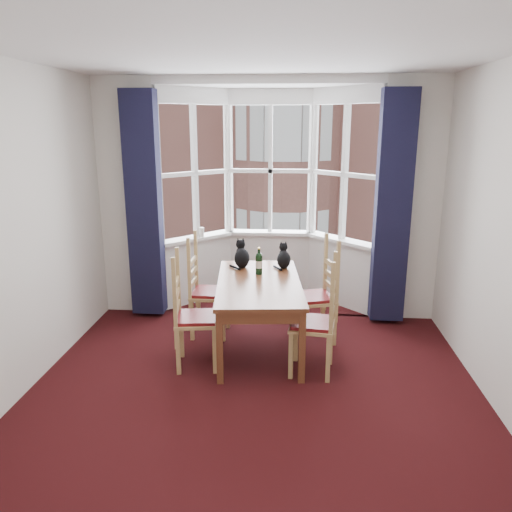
# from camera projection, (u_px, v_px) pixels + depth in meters

# --- Properties ---
(floor) EXTENTS (4.50, 4.50, 0.00)m
(floor) POSITION_uv_depth(u_px,v_px,m) (251.00, 414.00, 4.05)
(floor) COLOR black
(floor) RESTS_ON ground
(ceiling) EXTENTS (4.50, 4.50, 0.00)m
(ceiling) POSITION_uv_depth(u_px,v_px,m) (250.00, 44.00, 3.32)
(ceiling) COLOR white
(ceiling) RESTS_ON floor
(wall_near) EXTENTS (4.00, 0.00, 4.00)m
(wall_near) POSITION_uv_depth(u_px,v_px,m) (186.00, 427.00, 1.52)
(wall_near) COLOR silver
(wall_near) RESTS_ON floor
(wall_back_pier_left) EXTENTS (0.70, 0.12, 2.80)m
(wall_back_pier_left) POSITION_uv_depth(u_px,v_px,m) (130.00, 199.00, 5.97)
(wall_back_pier_left) COLOR silver
(wall_back_pier_left) RESTS_ON floor
(wall_back_pier_right) EXTENTS (0.70, 0.12, 2.80)m
(wall_back_pier_right) POSITION_uv_depth(u_px,v_px,m) (410.00, 202.00, 5.73)
(wall_back_pier_right) COLOR silver
(wall_back_pier_right) RESTS_ON floor
(bay_window) EXTENTS (2.76, 0.94, 2.80)m
(bay_window) POSITION_uv_depth(u_px,v_px,m) (269.00, 195.00, 6.34)
(bay_window) COLOR white
(bay_window) RESTS_ON floor
(curtain_left) EXTENTS (0.38, 0.22, 2.60)m
(curtain_left) POSITION_uv_depth(u_px,v_px,m) (144.00, 206.00, 5.80)
(curtain_left) COLOR black
(curtain_left) RESTS_ON floor
(curtain_right) EXTENTS (0.38, 0.22, 2.60)m
(curtain_right) POSITION_uv_depth(u_px,v_px,m) (392.00, 209.00, 5.59)
(curtain_right) COLOR black
(curtain_right) RESTS_ON floor
(dining_table) EXTENTS (0.98, 1.63, 0.73)m
(dining_table) POSITION_uv_depth(u_px,v_px,m) (259.00, 289.00, 5.08)
(dining_table) COLOR brown
(dining_table) RESTS_ON floor
(chair_left_near) EXTENTS (0.45, 0.47, 0.92)m
(chair_left_near) POSITION_uv_depth(u_px,v_px,m) (187.00, 320.00, 4.76)
(chair_left_near) COLOR tan
(chair_left_near) RESTS_ON floor
(chair_left_far) EXTENTS (0.40, 0.42, 0.92)m
(chair_left_far) POSITION_uv_depth(u_px,v_px,m) (202.00, 293.00, 5.48)
(chair_left_far) COLOR tan
(chair_left_far) RESTS_ON floor
(chair_right_near) EXTENTS (0.45, 0.47, 0.92)m
(chair_right_near) POSITION_uv_depth(u_px,v_px,m) (322.00, 326.00, 4.62)
(chair_right_near) COLOR tan
(chair_right_near) RESTS_ON floor
(chair_right_far) EXTENTS (0.50, 0.52, 0.92)m
(chair_right_far) POSITION_uv_depth(u_px,v_px,m) (322.00, 298.00, 5.34)
(chair_right_far) COLOR tan
(chair_right_far) RESTS_ON floor
(cat_left) EXTENTS (0.23, 0.27, 0.33)m
(cat_left) POSITION_uv_depth(u_px,v_px,m) (242.00, 256.00, 5.53)
(cat_left) COLOR black
(cat_left) RESTS_ON dining_table
(cat_right) EXTENTS (0.17, 0.23, 0.29)m
(cat_right) POSITION_uv_depth(u_px,v_px,m) (284.00, 258.00, 5.51)
(cat_right) COLOR black
(cat_right) RESTS_ON dining_table
(wine_bottle) EXTENTS (0.07, 0.07, 0.29)m
(wine_bottle) POSITION_uv_depth(u_px,v_px,m) (259.00, 263.00, 5.28)
(wine_bottle) COLOR black
(wine_bottle) RESTS_ON dining_table
(candle_tall) EXTENTS (0.06, 0.06, 0.12)m
(candle_tall) POSITION_uv_depth(u_px,v_px,m) (202.00, 232.00, 6.37)
(candle_tall) COLOR white
(candle_tall) RESTS_ON bay_window
(street) EXTENTS (80.00, 80.00, 0.00)m
(street) POSITION_uv_depth(u_px,v_px,m) (289.00, 238.00, 36.66)
(street) COLOR #333335
(street) RESTS_ON ground
(tenement_building) EXTENTS (18.40, 7.80, 15.20)m
(tenement_building) POSITION_uv_depth(u_px,v_px,m) (286.00, 142.00, 17.12)
(tenement_building) COLOR #8E5549
(tenement_building) RESTS_ON street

